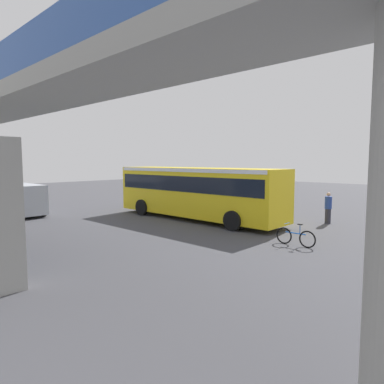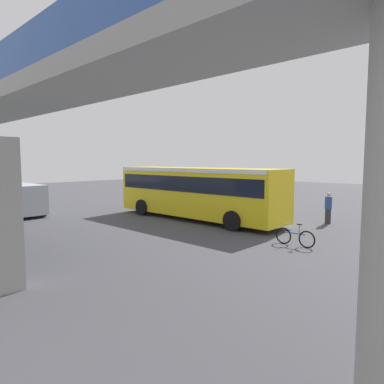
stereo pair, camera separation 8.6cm
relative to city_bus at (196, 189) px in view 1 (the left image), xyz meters
The scene contains 10 objects.
ground 2.21m from the city_bus, 14.31° to the right, with size 80.00×80.00×0.00m, color #424247.
city_bus is the anchor object (origin of this frame).
parked_van 11.82m from the city_bus, 35.64° to the left, with size 4.80×2.17×2.05m.
bicycle_blue 7.86m from the city_bus, 165.16° to the left, with size 1.77×0.44×0.96m.
pedestrian 7.70m from the city_bus, 147.61° to the right, with size 0.38×0.38×1.79m.
traffic_sign 6.36m from the city_bus, 39.52° to the right, with size 0.08×0.60×2.80m.
lane_dash_leftmost 4.39m from the city_bus, 136.75° to the right, with size 2.00×0.20×0.01m, color silver.
lane_dash_left 3.49m from the city_bus, 67.70° to the right, with size 2.00×0.20×0.01m, color silver.
lane_dash_centre 6.09m from the city_bus, 27.97° to the right, with size 2.00×0.20×0.01m, color silver.
pedestrian_overpass 10.80m from the city_bus, 83.75° to the left, with size 30.06×2.60×7.12m.
Camera 1 is at (-14.97, 15.47, 3.57)m, focal length 31.74 mm.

